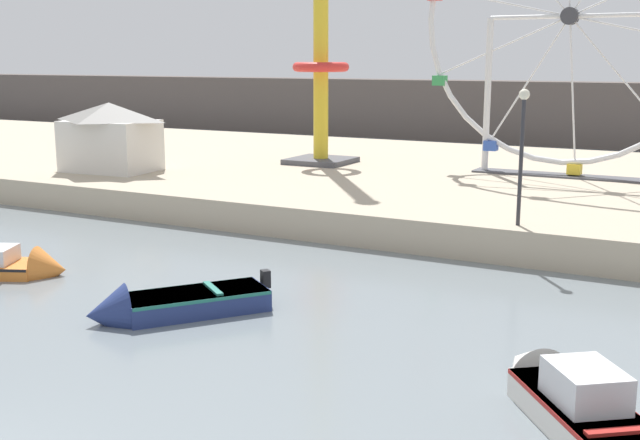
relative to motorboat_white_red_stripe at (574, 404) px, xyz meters
name	(u,v)px	position (x,y,z in m)	size (l,w,h in m)	color
quay_promenade	(488,185)	(-7.63, 20.89, 0.18)	(110.00, 22.52, 1.08)	#B7A88E
distant_town_skyline	(587,114)	(-7.63, 44.18, 1.84)	(140.00, 3.00, 4.40)	#564C47
motorboat_white_red_stripe	(574,404)	(0.00, 0.00, 0.00)	(4.29, 5.04, 1.47)	silver
motorboat_orange_hull	(11,267)	(-15.74, 2.09, -0.12)	(4.08, 2.83, 1.31)	orange
motorboat_navy_blue	(165,305)	(-9.58, 1.24, -0.08)	(3.63, 4.19, 1.31)	navy
ferris_wheel_white_frame	(570,21)	(-4.65, 21.29, 7.09)	(12.23, 1.20, 12.68)	silver
drop_tower_yellow_tower	(321,28)	(-15.62, 20.32, 6.97)	(2.80, 2.80, 15.96)	gold
carnival_booth_white_ticket	(110,136)	(-22.54, 13.61, 2.29)	(4.38, 3.33, 3.01)	silver
promenade_lamp_near	(522,137)	(-3.67, 10.46, 3.35)	(0.32, 0.32, 4.03)	#2D2D33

